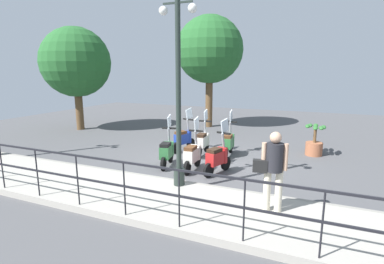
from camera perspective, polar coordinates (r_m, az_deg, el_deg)
The scene contains 14 objects.
ground_plane at distance 9.60m, azimuth 2.28°, elevation -5.73°, with size 28.00×28.00×0.00m, color #4C4C4F.
promenade_walkway at distance 6.91m, azimuth -7.33°, elevation -12.27°, with size 2.20×20.00×0.15m.
fence_railing at distance 5.80m, azimuth -12.84°, elevation -8.56°, with size 0.04×16.03×1.07m.
lamp_post_near at distance 6.89m, azimuth -2.60°, elevation 5.75°, with size 0.26×0.90×4.51m.
pedestrian_with_bag at distance 5.96m, azimuth 15.18°, elevation -6.20°, with size 0.37×0.64×1.59m.
tree_large at distance 15.62m, azimuth -21.26°, elevation 12.24°, with size 3.29×3.29×4.90m.
tree_distant at distance 15.40m, azimuth 3.37°, elevation 15.32°, with size 3.33×3.33×5.55m.
potted_palm at distance 11.07m, azimuth 22.27°, elevation -1.87°, with size 1.06×0.66×1.05m.
scooter_near_0 at distance 8.44m, azimuth 4.87°, elevation -4.80°, with size 1.20×0.55×1.54m.
scooter_near_1 at distance 8.67m, azimuth 0.08°, elevation -4.30°, with size 1.23×0.44×1.54m.
scooter_near_2 at distance 9.08m, azimuth -4.81°, elevation -3.60°, with size 1.22×0.50×1.54m.
scooter_far_0 at distance 10.25m, azimuth 6.96°, elevation -1.89°, with size 1.23×0.44×1.54m.
scooter_far_1 at distance 10.33m, azimuth 2.06°, elevation -1.70°, with size 1.23×0.44×1.54m.
scooter_far_2 at distance 10.75m, azimuth -1.65°, elevation -1.17°, with size 1.21×0.52×1.54m.
Camera 1 is at (-8.57, -3.26, 2.86)m, focal length 28.00 mm.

